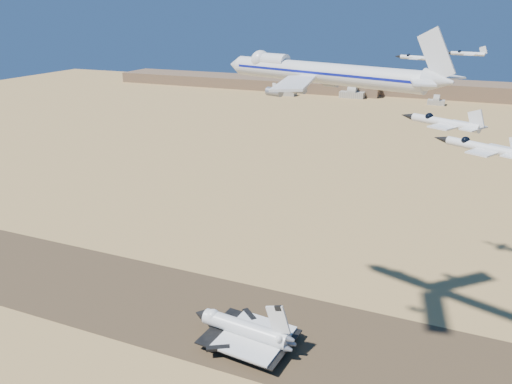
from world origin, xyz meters
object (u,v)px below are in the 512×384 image
at_px(chase_jet_f, 467,53).
at_px(carrier_747, 315,72).
at_px(chase_jet_e, 415,57).
at_px(shuttle, 244,330).
at_px(crew_a, 267,358).
at_px(crew_c, 268,357).
at_px(chase_jet_b, 481,147).
at_px(crew_b, 255,363).
at_px(chase_jet_a, 443,122).

bearing_deg(chase_jet_f, carrier_747, -112.51).
relative_size(chase_jet_e, chase_jet_f, 1.01).
height_order(shuttle, carrier_747, carrier_747).
relative_size(carrier_747, chase_jet_f, 4.92).
bearing_deg(crew_a, crew_c, -64.27).
bearing_deg(chase_jet_f, chase_jet_e, -138.78).
bearing_deg(chase_jet_f, chase_jet_b, -78.53).
xyz_separation_m(carrier_747, chase_jet_e, (21.85, 52.43, 0.49)).
bearing_deg(chase_jet_e, carrier_747, -90.49).
xyz_separation_m(crew_c, chase_jet_f, (44.68, 81.87, 88.09)).
bearing_deg(carrier_747, crew_a, -89.58).
relative_size(crew_b, crew_c, 1.01).
bearing_deg(chase_jet_a, shuttle, 178.52).
bearing_deg(carrier_747, chase_jet_a, -31.43).
relative_size(shuttle, chase_jet_a, 2.39).
bearing_deg(chase_jet_f, chase_jet_a, -81.60).
bearing_deg(chase_jet_f, shuttle, -116.59).
xyz_separation_m(carrier_747, chase_jet_b, (43.85, -58.56, -2.82)).
bearing_deg(crew_c, crew_a, 100.12).
distance_m(shuttle, crew_a, 12.14).
xyz_separation_m(shuttle, crew_c, (10.48, -4.89, -4.02)).
bearing_deg(chase_jet_a, chase_jet_b, -37.12).
xyz_separation_m(crew_a, crew_b, (-2.36, -3.71, 0.02)).
relative_size(carrier_747, crew_b, 41.74).
bearing_deg(carrier_747, shuttle, -121.13).
relative_size(chase_jet_b, chase_jet_f, 0.95).
distance_m(shuttle, chase_jet_e, 112.96).
xyz_separation_m(crew_a, chase_jet_b, (50.16, -39.37, 83.69)).
relative_size(shuttle, chase_jet_e, 2.52).
xyz_separation_m(crew_b, chase_jet_b, (52.52, -35.67, 83.66)).
xyz_separation_m(crew_a, crew_c, (0.30, 0.33, 0.02)).
xyz_separation_m(carrier_747, crew_b, (-8.66, -22.90, -86.48)).
bearing_deg(chase_jet_b, crew_c, 169.81).
distance_m(shuttle, chase_jet_b, 109.42).
relative_size(chase_jet_a, chase_jet_e, 1.05).
distance_m(carrier_747, chase_jet_b, 73.22).
bearing_deg(shuttle, crew_a, -21.81).
height_order(crew_a, crew_c, crew_c).
bearing_deg(chase_jet_a, carrier_747, 158.17).
bearing_deg(chase_jet_a, crew_a, 177.95).
bearing_deg(shuttle, crew_b, -43.44).
xyz_separation_m(carrier_747, chase_jet_a, (37.49, -44.72, -2.30)).
bearing_deg(crew_c, chase_jet_f, -66.48).
xyz_separation_m(chase_jet_b, chase_jet_f, (-5.18, 121.58, 4.42)).
xyz_separation_m(carrier_747, crew_c, (-6.00, -18.86, -86.49)).
xyz_separation_m(carrier_747, crew_a, (-6.30, -19.19, -86.50)).
bearing_deg(carrier_747, chase_jet_e, 85.96).
bearing_deg(chase_jet_f, crew_b, -109.82).
distance_m(crew_a, chase_jet_a, 98.29).
relative_size(crew_c, chase_jet_a, 0.11).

